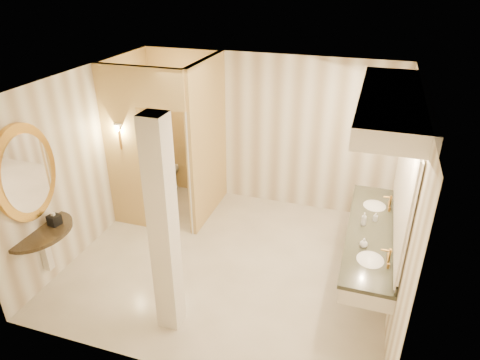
% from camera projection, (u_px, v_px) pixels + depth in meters
% --- Properties ---
extents(floor, '(4.50, 4.50, 0.00)m').
position_uv_depth(floor, '(229.00, 261.00, 6.41)').
color(floor, silver).
rests_on(floor, ground).
extents(ceiling, '(4.50, 4.50, 0.00)m').
position_uv_depth(ceiling, '(227.00, 82.00, 5.19)').
color(ceiling, silver).
rests_on(ceiling, wall_back).
extents(wall_back, '(4.50, 0.02, 2.70)m').
position_uv_depth(wall_back, '(266.00, 132.00, 7.50)').
color(wall_back, white).
rests_on(wall_back, floor).
extents(wall_front, '(4.50, 0.02, 2.70)m').
position_uv_depth(wall_front, '(160.00, 271.00, 4.10)').
color(wall_front, white).
rests_on(wall_front, floor).
extents(wall_left, '(0.02, 4.00, 2.70)m').
position_uv_depth(wall_left, '(87.00, 160.00, 6.41)').
color(wall_left, white).
rests_on(wall_left, floor).
extents(wall_right, '(0.02, 4.00, 2.70)m').
position_uv_depth(wall_right, '(403.00, 207.00, 5.19)').
color(wall_right, white).
rests_on(wall_right, floor).
extents(toilet_closet, '(1.50, 1.55, 2.70)m').
position_uv_depth(toilet_closet, '(183.00, 144.00, 6.91)').
color(toilet_closet, tan).
rests_on(toilet_closet, floor).
extents(wall_sconce, '(0.14, 0.14, 0.42)m').
position_uv_depth(wall_sconce, '(118.00, 129.00, 6.52)').
color(wall_sconce, '#B7823A').
rests_on(wall_sconce, toilet_closet).
extents(vanity, '(0.75, 2.64, 2.09)m').
position_uv_depth(vanity, '(384.00, 179.00, 5.24)').
color(vanity, white).
rests_on(vanity, floor).
extents(console_shelf, '(0.98, 0.98, 1.94)m').
position_uv_depth(console_shelf, '(31.00, 199.00, 5.38)').
color(console_shelf, black).
rests_on(console_shelf, floor).
extents(pillar, '(0.26, 0.26, 2.70)m').
position_uv_depth(pillar, '(164.00, 230.00, 4.73)').
color(pillar, white).
rests_on(pillar, floor).
extents(tissue_box, '(0.16, 0.16, 0.14)m').
position_uv_depth(tissue_box, '(54.00, 220.00, 5.68)').
color(tissue_box, black).
rests_on(tissue_box, console_shelf).
extents(toilet, '(0.62, 0.90, 0.84)m').
position_uv_depth(toilet, '(163.00, 171.00, 8.24)').
color(toilet, white).
rests_on(toilet, floor).
extents(soap_bottle_a, '(0.07, 0.07, 0.12)m').
position_uv_depth(soap_bottle_a, '(375.00, 217.00, 5.76)').
color(soap_bottle_a, beige).
rests_on(soap_bottle_a, vanity).
extents(soap_bottle_b, '(0.12, 0.12, 0.12)m').
position_uv_depth(soap_bottle_b, '(364.00, 243.00, 5.23)').
color(soap_bottle_b, silver).
rests_on(soap_bottle_b, vanity).
extents(soap_bottle_c, '(0.08, 0.08, 0.19)m').
position_uv_depth(soap_bottle_c, '(364.00, 219.00, 5.66)').
color(soap_bottle_c, '#C6B28C').
rests_on(soap_bottle_c, vanity).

